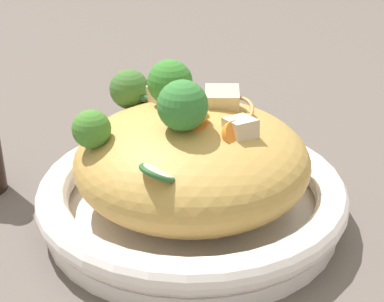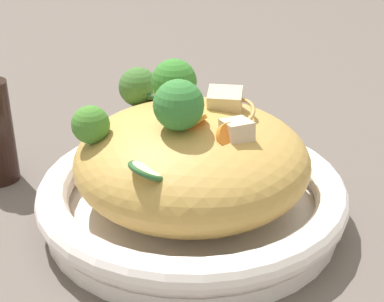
% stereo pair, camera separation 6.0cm
% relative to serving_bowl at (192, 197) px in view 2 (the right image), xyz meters
% --- Properties ---
extents(ground_plane, '(3.00, 3.00, 0.00)m').
position_rel_serving_bowl_xyz_m(ground_plane, '(0.00, 0.00, -0.03)').
color(ground_plane, '#5B514B').
extents(serving_bowl, '(0.33, 0.33, 0.05)m').
position_rel_serving_bowl_xyz_m(serving_bowl, '(0.00, 0.00, 0.00)').
color(serving_bowl, white).
rests_on(serving_bowl, ground_plane).
extents(noodle_heap, '(0.24, 0.24, 0.11)m').
position_rel_serving_bowl_xyz_m(noodle_heap, '(-0.00, 0.00, 0.04)').
color(noodle_heap, tan).
rests_on(noodle_heap, serving_bowl).
extents(broccoli_florets, '(0.19, 0.16, 0.09)m').
position_rel_serving_bowl_xyz_m(broccoli_florets, '(-0.04, -0.03, 0.11)').
color(broccoli_florets, '#8DAB6B').
rests_on(broccoli_florets, serving_bowl).
extents(carrot_coins, '(0.07, 0.06, 0.03)m').
position_rel_serving_bowl_xyz_m(carrot_coins, '(0.03, -0.00, 0.10)').
color(carrot_coins, orange).
rests_on(carrot_coins, serving_bowl).
extents(zucchini_slices, '(0.20, 0.12, 0.02)m').
position_rel_serving_bowl_xyz_m(zucchini_slices, '(-0.03, -0.03, 0.08)').
color(zucchini_slices, beige).
rests_on(zucchini_slices, serving_bowl).
extents(chicken_chunks, '(0.14, 0.08, 0.03)m').
position_rel_serving_bowl_xyz_m(chicken_chunks, '(-0.01, 0.03, 0.10)').
color(chicken_chunks, beige).
rests_on(chicken_chunks, serving_bowl).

